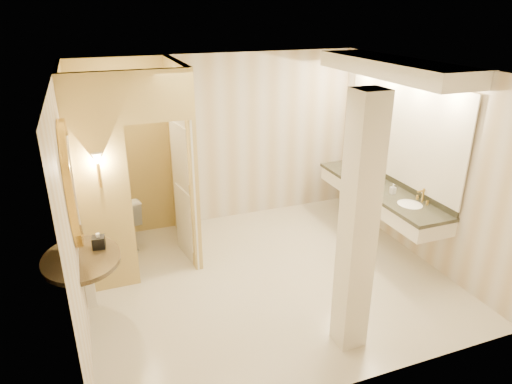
% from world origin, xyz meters
% --- Properties ---
extents(floor, '(4.50, 4.50, 0.00)m').
position_xyz_m(floor, '(0.00, 0.00, 0.00)').
color(floor, beige).
rests_on(floor, ground).
extents(ceiling, '(4.50, 4.50, 0.00)m').
position_xyz_m(ceiling, '(0.00, 0.00, 2.70)').
color(ceiling, white).
rests_on(ceiling, wall_back).
extents(wall_back, '(4.50, 0.02, 2.70)m').
position_xyz_m(wall_back, '(0.00, 2.00, 1.35)').
color(wall_back, beige).
rests_on(wall_back, floor).
extents(wall_front, '(4.50, 0.02, 2.70)m').
position_xyz_m(wall_front, '(0.00, -2.00, 1.35)').
color(wall_front, beige).
rests_on(wall_front, floor).
extents(wall_left, '(0.02, 4.00, 2.70)m').
position_xyz_m(wall_left, '(-2.25, 0.00, 1.35)').
color(wall_left, beige).
rests_on(wall_left, floor).
extents(wall_right, '(0.02, 4.00, 2.70)m').
position_xyz_m(wall_right, '(2.25, 0.00, 1.35)').
color(wall_right, beige).
rests_on(wall_right, floor).
extents(toilet_closet, '(1.50, 1.55, 2.70)m').
position_xyz_m(toilet_closet, '(-1.11, 0.97, 1.39)').
color(toilet_closet, '#E3CE76').
rests_on(toilet_closet, floor).
extents(wall_sconce, '(0.14, 0.14, 0.42)m').
position_xyz_m(wall_sconce, '(-1.93, 0.43, 1.73)').
color(wall_sconce, '#B58E3A').
rests_on(wall_sconce, toilet_closet).
extents(vanity, '(0.75, 2.70, 2.09)m').
position_xyz_m(vanity, '(1.98, 0.40, 1.63)').
color(vanity, white).
rests_on(vanity, floor).
extents(console_shelf, '(1.02, 1.02, 1.96)m').
position_xyz_m(console_shelf, '(-2.21, -0.19, 1.35)').
color(console_shelf, black).
rests_on(console_shelf, floor).
extents(pillar, '(0.29, 0.29, 2.70)m').
position_xyz_m(pillar, '(0.35, -1.45, 1.35)').
color(pillar, white).
rests_on(pillar, floor).
extents(tissue_box, '(0.15, 0.15, 0.13)m').
position_xyz_m(tissue_box, '(-2.03, -0.04, 0.94)').
color(tissue_box, black).
rests_on(tissue_box, console_shelf).
extents(toilet, '(0.57, 0.85, 0.81)m').
position_xyz_m(toilet, '(-1.69, 1.61, 0.40)').
color(toilet, white).
rests_on(toilet, floor).
extents(soap_bottle_a, '(0.07, 0.07, 0.15)m').
position_xyz_m(soap_bottle_a, '(1.95, 0.11, 0.95)').
color(soap_bottle_a, beige).
rests_on(soap_bottle_a, vanity).
extents(soap_bottle_b, '(0.11, 0.11, 0.11)m').
position_xyz_m(soap_bottle_b, '(1.84, 0.41, 0.93)').
color(soap_bottle_b, silver).
rests_on(soap_bottle_b, vanity).
extents(soap_bottle_c, '(0.10, 0.10, 0.23)m').
position_xyz_m(soap_bottle_c, '(1.84, 0.60, 0.99)').
color(soap_bottle_c, '#C6B28C').
rests_on(soap_bottle_c, vanity).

